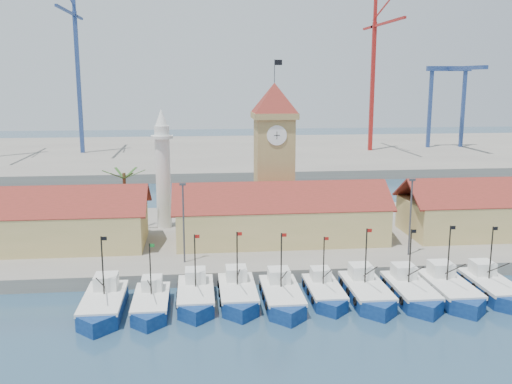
{
  "coord_description": "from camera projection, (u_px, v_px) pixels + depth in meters",
  "views": [
    {
      "loc": [
        -10.49,
        -49.64,
        21.74
      ],
      "look_at": [
        -3.3,
        18.0,
        8.16
      ],
      "focal_mm": 40.0,
      "sensor_mm": 36.0,
      "label": 1
    }
  ],
  "objects": [
    {
      "name": "palm_tree",
      "position": [
        125.0,
        197.0,
        75.8
      ],
      "size": [
        5.6,
        5.03,
        8.39
      ],
      "color": "brown",
      "rests_on": "quay"
    },
    {
      "name": "clock_tower",
      "position": [
        274.0,
        152.0,
        76.76
      ],
      "size": [
        5.8,
        5.8,
        22.7
      ],
      "color": "#A38C54",
      "rests_on": "quay"
    },
    {
      "name": "boat_8",
      "position": [
        450.0,
        291.0,
        57.04
      ],
      "size": [
        3.75,
        10.28,
        7.78
      ],
      "color": "navy",
      "rests_on": "ground"
    },
    {
      "name": "boat_4",
      "position": [
        282.0,
        298.0,
        55.42
      ],
      "size": [
        3.6,
        9.86,
        7.46
      ],
      "color": "navy",
      "rests_on": "ground"
    },
    {
      "name": "gantry",
      "position": [
        453.0,
        85.0,
        160.26
      ],
      "size": [
        13.0,
        22.0,
        23.2
      ],
      "color": "navy",
      "rests_on": "terminal"
    },
    {
      "name": "crane_red_right",
      "position": [
        375.0,
        66.0,
        153.79
      ],
      "size": [
        1.0,
        32.72,
        41.57
      ],
      "color": "#A41C19",
      "rests_on": "terminal"
    },
    {
      "name": "terminal",
      "position": [
        233.0,
        153.0,
        160.82
      ],
      "size": [
        240.0,
        80.0,
        2.0
      ],
      "primitive_type": "cube",
      "color": "gray",
      "rests_on": "ground"
    },
    {
      "name": "crane_blue_near",
      "position": [
        77.0,
        61.0,
        148.65
      ],
      "size": [
        1.0,
        30.52,
        43.86
      ],
      "color": "navy",
      "rests_on": "terminal"
    },
    {
      "name": "hall_center",
      "position": [
        280.0,
        221.0,
        72.47
      ],
      "size": [
        27.04,
        10.13,
        7.61
      ],
      "color": "tan",
      "rests_on": "quay"
    },
    {
      "name": "hall_left",
      "position": [
        19.0,
        227.0,
        69.15
      ],
      "size": [
        31.2,
        10.13,
        7.61
      ],
      "color": "tan",
      "rests_on": "quay"
    },
    {
      "name": "boat_0",
      "position": [
        103.0,
        306.0,
        53.36
      ],
      "size": [
        3.73,
        10.21,
        7.72
      ],
      "color": "navy",
      "rests_on": "ground"
    },
    {
      "name": "boat_6",
      "position": [
        367.0,
        294.0,
        56.5
      ],
      "size": [
        3.68,
        10.07,
        7.62
      ],
      "color": "navy",
      "rests_on": "ground"
    },
    {
      "name": "boat_1",
      "position": [
        151.0,
        305.0,
        53.88
      ],
      "size": [
        3.31,
        9.06,
        6.86
      ],
      "color": "navy",
      "rests_on": "ground"
    },
    {
      "name": "quay",
      "position": [
        276.0,
        237.0,
        77.01
      ],
      "size": [
        140.0,
        32.0,
        1.5
      ],
      "primitive_type": "cube",
      "color": "gray",
      "rests_on": "ground"
    },
    {
      "name": "boat_2",
      "position": [
        196.0,
        297.0,
        55.62
      ],
      "size": [
        3.5,
        9.59,
        7.26
      ],
      "color": "navy",
      "rests_on": "ground"
    },
    {
      "name": "ground",
      "position": [
        311.0,
        313.0,
        53.75
      ],
      "size": [
        400.0,
        400.0,
        0.0
      ],
      "primitive_type": "plane",
      "color": "navy",
      "rests_on": "ground"
    },
    {
      "name": "boat_3",
      "position": [
        238.0,
        295.0,
        56.11
      ],
      "size": [
        3.56,
        9.75,
        7.38
      ],
      "color": "navy",
      "rests_on": "ground"
    },
    {
      "name": "lamp_posts",
      "position": [
        295.0,
        216.0,
        64.23
      ],
      "size": [
        80.7,
        0.25,
        9.03
      ],
      "color": "#3F3F44",
      "rests_on": "quay"
    },
    {
      "name": "boat_5",
      "position": [
        325.0,
        294.0,
        56.76
      ],
      "size": [
        3.22,
        8.83,
        6.68
      ],
      "color": "navy",
      "rests_on": "ground"
    },
    {
      "name": "boat_7",
      "position": [
        412.0,
        293.0,
        56.67
      ],
      "size": [
        3.61,
        9.9,
        7.49
      ],
      "color": "navy",
      "rests_on": "ground"
    },
    {
      "name": "boat_9",
      "position": [
        493.0,
        289.0,
        57.76
      ],
      "size": [
        3.61,
        9.89,
        7.48
      ],
      "color": "navy",
      "rests_on": "ground"
    },
    {
      "name": "minaret",
      "position": [
        163.0,
        168.0,
        77.59
      ],
      "size": [
        3.0,
        3.0,
        16.3
      ],
      "color": "silver",
      "rests_on": "quay"
    }
  ]
}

